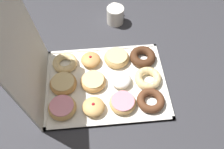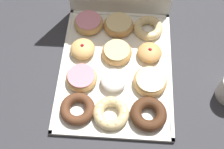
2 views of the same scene
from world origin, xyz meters
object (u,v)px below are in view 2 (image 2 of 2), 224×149
Objects in this scene: pink_frosted_donut_3 at (82,78)px; glazed_ring_donut_10 at (119,25)px; jelly_filled_donut_6 at (83,49)px; glazed_ring_donut_7 at (117,52)px; pink_frosted_donut_9 at (89,23)px; powdered_filled_donut_4 at (113,80)px; chocolate_cake_ring_donut_0 at (77,109)px; donut_box at (116,68)px; glazed_ring_donut_5 at (150,81)px; cruller_donut_11 at (148,28)px; jelly_filled_donut_8 at (150,53)px; chocolate_cake_ring_donut_2 at (148,114)px; cruller_donut_1 at (111,113)px.

glazed_ring_donut_10 reaches higher than pink_frosted_donut_3.
jelly_filled_donut_6 is 0.18m from glazed_ring_donut_10.
pink_frosted_donut_9 is at bearing 132.03° from glazed_ring_donut_7.
glazed_ring_donut_10 reaches higher than glazed_ring_donut_7.
chocolate_cake_ring_donut_0 is at bearing -134.98° from powdered_filled_donut_4.
powdered_filled_donut_4 reaches higher than donut_box.
glazed_ring_donut_5 is 0.34m from pink_frosted_donut_9.
cruller_donut_11 is at bearing 63.62° from powdered_filled_donut_4.
glazed_ring_donut_5 reaches higher than cruller_donut_11.
glazed_ring_donut_10 is (-0.12, 0.24, -0.00)m from glazed_ring_donut_5.
chocolate_cake_ring_donut_2 is at bearing -90.91° from jelly_filled_donut_8.
powdered_filled_donut_4 reaches higher than glazed_ring_donut_10.
glazed_ring_donut_5 is at bearing 44.61° from cruller_donut_1.
cruller_donut_11 is (0.12, 0.12, -0.00)m from glazed_ring_donut_7.
jelly_filled_donut_8 is (0.24, 0.24, 0.00)m from chocolate_cake_ring_donut_0.
chocolate_cake_ring_donut_0 is at bearing -116.69° from glazed_ring_donut_7.
donut_box is 5.74× the size of jelly_filled_donut_6.
cruller_donut_1 is 1.31× the size of jelly_filled_donut_8.
cruller_donut_1 is 0.28m from jelly_filled_donut_8.
powdered_filled_donut_4 is at bearing -94.58° from donut_box.
jelly_filled_donut_6 is at bearing 154.45° from donut_box.
cruller_donut_1 is 0.98× the size of chocolate_cake_ring_donut_2.
cruller_donut_1 is at bearing -91.63° from donut_box.
pink_frosted_donut_9 is 0.98× the size of glazed_ring_donut_10.
jelly_filled_donut_6 is at bearing 92.42° from chocolate_cake_ring_donut_0.
cruller_donut_11 is at bearing 26.10° from jelly_filled_donut_6.
jelly_filled_donut_6 is 0.80× the size of cruller_donut_11.
cruller_donut_11 is at bearing 91.38° from glazed_ring_donut_5.
cruller_donut_1 reaches higher than cruller_donut_11.
pink_frosted_donut_9 is (-0.23, 0.37, 0.00)m from chocolate_cake_ring_donut_2.
jelly_filled_donut_6 is at bearing 177.87° from glazed_ring_donut_7.
pink_frosted_donut_9 is (-0.24, 0.13, 0.00)m from jelly_filled_donut_8.
jelly_filled_donut_8 reaches higher than glazed_ring_donut_7.
glazed_ring_donut_5 is at bearing 87.48° from chocolate_cake_ring_donut_2.
chocolate_cake_ring_donut_2 is 0.24m from jelly_filled_donut_8.
jelly_filled_donut_6 is at bearing -136.17° from glazed_ring_donut_10.
glazed_ring_donut_7 is at bearing -2.13° from jelly_filled_donut_6.
cruller_donut_1 is at bearing -48.27° from pink_frosted_donut_3.
chocolate_cake_ring_donut_2 and glazed_ring_donut_5 have the same top height.
chocolate_cake_ring_donut_0 is (-0.12, -0.18, 0.02)m from donut_box.
chocolate_cake_ring_donut_0 is 0.12m from pink_frosted_donut_3.
donut_box is 0.22m from pink_frosted_donut_9.
powdered_filled_donut_4 is (-0.01, -0.07, 0.03)m from donut_box.
chocolate_cake_ring_donut_0 is 1.27× the size of jelly_filled_donut_6.
jelly_filled_donut_8 is (0.12, 0.01, 0.00)m from glazed_ring_donut_7.
pink_frosted_donut_3 is 0.97× the size of cruller_donut_11.
chocolate_cake_ring_donut_0 is at bearing -87.58° from jelly_filled_donut_6.
powdered_filled_donut_4 is at bearing -134.89° from jelly_filled_donut_8.
chocolate_cake_ring_donut_2 is 0.17m from powdered_filled_donut_4.
donut_box is 4.73× the size of pink_frosted_donut_3.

